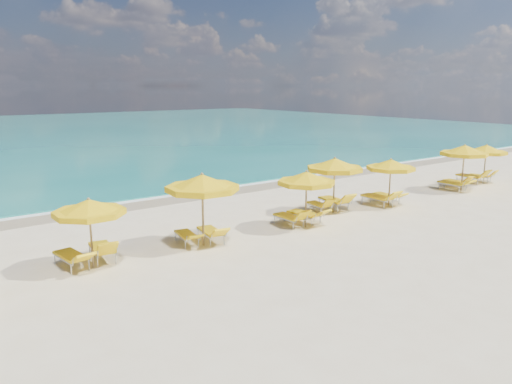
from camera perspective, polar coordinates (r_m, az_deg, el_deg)
ground_plane at (r=19.72m, az=2.61°, el=-4.14°), size 120.00×120.00×0.00m
ocean at (r=64.01m, az=-25.87°, el=5.91°), size 120.00×80.00×0.30m
wet_sand_band at (r=25.69m, az=-7.89°, el=-0.42°), size 120.00×2.60×0.01m
foam_line at (r=26.38m, az=-8.73°, el=-0.12°), size 120.00×1.20×0.03m
whitecap_near at (r=32.66m, az=-25.53°, el=1.17°), size 14.00×0.36×0.05m
whitecap_far at (r=43.86m, az=-9.25°, el=4.68°), size 18.00×0.30×0.05m
umbrella_2 at (r=15.82m, az=-18.54°, el=-1.75°), size 2.87×2.87×2.21m
umbrella_3 at (r=17.16m, az=-6.17°, el=0.96°), size 3.22×3.22×2.60m
umbrella_4 at (r=19.46m, az=5.79°, el=1.52°), size 2.74×2.74×2.30m
umbrella_5 at (r=21.94m, az=8.98°, el=3.05°), size 3.00×3.00×2.49m
umbrella_6 at (r=23.80m, az=15.15°, el=2.98°), size 2.62×2.62×2.25m
umbrella_7 at (r=28.63m, az=22.72°, el=4.36°), size 2.59×2.59×2.50m
umbrella_8 at (r=31.23m, az=24.83°, el=4.40°), size 2.89×2.89×2.28m
lounger_2_left at (r=16.45m, az=-20.27°, el=-7.39°), size 0.83×1.94×0.76m
lounger_2_right at (r=16.85m, az=-17.12°, el=-6.69°), size 0.88×1.90×0.90m
lounger_3_left at (r=17.88m, az=-7.88°, el=-5.30°), size 0.80×1.75×0.62m
lounger_3_right at (r=18.06m, az=-5.13°, el=-4.98°), size 0.87×1.87×0.77m
lounger_4_left at (r=20.00m, az=3.84°, el=-3.27°), size 0.61×1.72×0.84m
lounger_4_right at (r=20.48m, az=5.63°, el=-2.91°), size 0.85×1.96×0.76m
lounger_5_left at (r=22.34m, az=7.19°, el=-1.75°), size 0.75×1.63×0.78m
lounger_5_right at (r=22.90m, az=8.95°, el=-1.34°), size 0.91×2.05×0.93m
lounger_6_left at (r=23.93m, az=13.77°, el=-0.98°), size 0.70×1.98×0.91m
lounger_6_right at (r=24.66m, az=14.72°, el=-0.72°), size 0.76×1.86×0.67m
lounger_7_left at (r=28.71m, az=21.56°, el=0.63°), size 0.69×1.97×0.75m
lounger_7_right at (r=29.58m, az=21.88°, el=0.87°), size 0.67×1.66×0.79m
lounger_8_left at (r=31.31m, az=23.33°, el=1.39°), size 0.70×1.90×0.93m
lounger_8_right at (r=32.10m, az=24.27°, el=1.48°), size 0.76×1.66×0.78m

